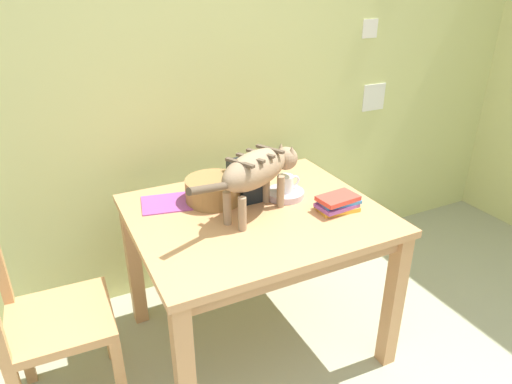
{
  "coord_description": "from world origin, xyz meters",
  "views": [
    {
      "loc": [
        -0.87,
        -0.42,
        1.75
      ],
      "look_at": [
        -0.04,
        1.25,
        0.86
      ],
      "focal_mm": 32.23,
      "sensor_mm": 36.0,
      "label": 1
    }
  ],
  "objects_px": {
    "magazine": "(168,203)",
    "wicker_basket": "(214,190)",
    "coffee_mug": "(286,183)",
    "saucer_bowl": "(285,194)",
    "wooden_chair_near": "(48,319)",
    "book_stack": "(338,203)",
    "toaster": "(246,180)",
    "dining_table": "(256,229)",
    "cat": "(258,170)"
  },
  "relations": [
    {
      "from": "book_stack",
      "to": "toaster",
      "type": "bearing_deg",
      "value": 133.87
    },
    {
      "from": "cat",
      "to": "wicker_basket",
      "type": "relative_size",
      "value": 2.36
    },
    {
      "from": "dining_table",
      "to": "toaster",
      "type": "xyz_separation_m",
      "value": [
        0.03,
        0.17,
        0.18
      ]
    },
    {
      "from": "toaster",
      "to": "wooden_chair_near",
      "type": "xyz_separation_m",
      "value": [
        -0.97,
        -0.14,
        -0.38
      ]
    },
    {
      "from": "wooden_chair_near",
      "to": "dining_table",
      "type": "bearing_deg",
      "value": 90.38
    },
    {
      "from": "coffee_mug",
      "to": "toaster",
      "type": "bearing_deg",
      "value": 151.09
    },
    {
      "from": "wicker_basket",
      "to": "coffee_mug",
      "type": "bearing_deg",
      "value": -19.35
    },
    {
      "from": "magazine",
      "to": "wicker_basket",
      "type": "xyz_separation_m",
      "value": [
        0.21,
        -0.07,
        0.06
      ]
    },
    {
      "from": "coffee_mug",
      "to": "saucer_bowl",
      "type": "bearing_deg",
      "value": 180.0
    },
    {
      "from": "coffee_mug",
      "to": "magazine",
      "type": "xyz_separation_m",
      "value": [
        -0.54,
        0.18,
        -0.07
      ]
    },
    {
      "from": "dining_table",
      "to": "wooden_chair_near",
      "type": "relative_size",
      "value": 1.18
    },
    {
      "from": "book_stack",
      "to": "toaster",
      "type": "distance_m",
      "value": 0.46
    },
    {
      "from": "coffee_mug",
      "to": "wooden_chair_near",
      "type": "bearing_deg",
      "value": -177.62
    },
    {
      "from": "wicker_basket",
      "to": "toaster",
      "type": "height_order",
      "value": "toaster"
    },
    {
      "from": "saucer_bowl",
      "to": "coffee_mug",
      "type": "distance_m",
      "value": 0.06
    },
    {
      "from": "dining_table",
      "to": "toaster",
      "type": "bearing_deg",
      "value": 80.6
    },
    {
      "from": "cat",
      "to": "saucer_bowl",
      "type": "relative_size",
      "value": 3.4
    },
    {
      "from": "cat",
      "to": "saucer_bowl",
      "type": "distance_m",
      "value": 0.29
    },
    {
      "from": "wicker_basket",
      "to": "book_stack",
      "type": "bearing_deg",
      "value": -36.33
    },
    {
      "from": "saucer_bowl",
      "to": "book_stack",
      "type": "distance_m",
      "value": 0.27
    },
    {
      "from": "dining_table",
      "to": "saucer_bowl",
      "type": "height_order",
      "value": "saucer_bowl"
    },
    {
      "from": "wooden_chair_near",
      "to": "saucer_bowl",
      "type": "bearing_deg",
      "value": 94.55
    },
    {
      "from": "magazine",
      "to": "wooden_chair_near",
      "type": "height_order",
      "value": "wooden_chair_near"
    },
    {
      "from": "dining_table",
      "to": "book_stack",
      "type": "xyz_separation_m",
      "value": [
        0.34,
        -0.16,
        0.13
      ]
    },
    {
      "from": "book_stack",
      "to": "toaster",
      "type": "xyz_separation_m",
      "value": [
        -0.31,
        0.33,
        0.05
      ]
    },
    {
      "from": "dining_table",
      "to": "magazine",
      "type": "distance_m",
      "value": 0.44
    },
    {
      "from": "coffee_mug",
      "to": "book_stack",
      "type": "height_order",
      "value": "coffee_mug"
    },
    {
      "from": "saucer_bowl",
      "to": "cat",
      "type": "bearing_deg",
      "value": -154.64
    },
    {
      "from": "wicker_basket",
      "to": "toaster",
      "type": "distance_m",
      "value": 0.16
    },
    {
      "from": "dining_table",
      "to": "cat",
      "type": "bearing_deg",
      "value": -78.24
    },
    {
      "from": "coffee_mug",
      "to": "wooden_chair_near",
      "type": "xyz_separation_m",
      "value": [
        -1.14,
        -0.05,
        -0.37
      ]
    },
    {
      "from": "cat",
      "to": "wooden_chair_near",
      "type": "distance_m",
      "value": 1.07
    },
    {
      "from": "coffee_mug",
      "to": "wooden_chair_near",
      "type": "relative_size",
      "value": 0.13
    },
    {
      "from": "dining_table",
      "to": "cat",
      "type": "relative_size",
      "value": 1.76
    },
    {
      "from": "magazine",
      "to": "book_stack",
      "type": "xyz_separation_m",
      "value": [
        0.68,
        -0.41,
        0.03
      ]
    },
    {
      "from": "book_stack",
      "to": "wicker_basket",
      "type": "distance_m",
      "value": 0.59
    },
    {
      "from": "cat",
      "to": "dining_table",
      "type": "bearing_deg",
      "value": 166.4
    },
    {
      "from": "dining_table",
      "to": "coffee_mug",
      "type": "xyz_separation_m",
      "value": [
        0.2,
        0.08,
        0.17
      ]
    },
    {
      "from": "cat",
      "to": "toaster",
      "type": "xyz_separation_m",
      "value": [
        0.03,
        0.19,
        -0.13
      ]
    },
    {
      "from": "toaster",
      "to": "coffee_mug",
      "type": "bearing_deg",
      "value": -28.91
    },
    {
      "from": "coffee_mug",
      "to": "wicker_basket",
      "type": "xyz_separation_m",
      "value": [
        -0.33,
        0.12,
        -0.01
      ]
    },
    {
      "from": "cat",
      "to": "toaster",
      "type": "height_order",
      "value": "cat"
    },
    {
      "from": "book_stack",
      "to": "wooden_chair_near",
      "type": "height_order",
      "value": "wooden_chair_near"
    },
    {
      "from": "magazine",
      "to": "toaster",
      "type": "height_order",
      "value": "toaster"
    },
    {
      "from": "wicker_basket",
      "to": "wooden_chair_near",
      "type": "relative_size",
      "value": 0.29
    },
    {
      "from": "dining_table",
      "to": "wicker_basket",
      "type": "xyz_separation_m",
      "value": [
        -0.13,
        0.19,
        0.15
      ]
    },
    {
      "from": "magazine",
      "to": "wicker_basket",
      "type": "distance_m",
      "value": 0.23
    },
    {
      "from": "saucer_bowl",
      "to": "wooden_chair_near",
      "type": "xyz_separation_m",
      "value": [
        -1.14,
        -0.05,
        -0.31
      ]
    },
    {
      "from": "magazine",
      "to": "wicker_basket",
      "type": "relative_size",
      "value": 0.92
    },
    {
      "from": "dining_table",
      "to": "cat",
      "type": "height_order",
      "value": "cat"
    }
  ]
}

